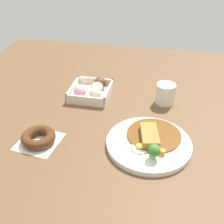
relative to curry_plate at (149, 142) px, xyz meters
The scene contains 5 objects.
ground_plane 0.16m from the curry_plate, 51.52° to the left, with size 1.60×1.60×0.00m, color brown.
curry_plate is the anchor object (origin of this frame).
donut_box 0.38m from the curry_plate, 44.57° to the left, with size 0.17×0.16×0.06m.
chocolate_ring_donut 0.37m from the curry_plate, 98.72° to the left, with size 0.15×0.15×0.04m.
coffee_mug 0.28m from the curry_plate, ahead, with size 0.08×0.08×0.08m, color silver.
Camera 1 is at (-0.77, -0.14, 0.58)m, focal length 42.54 mm.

